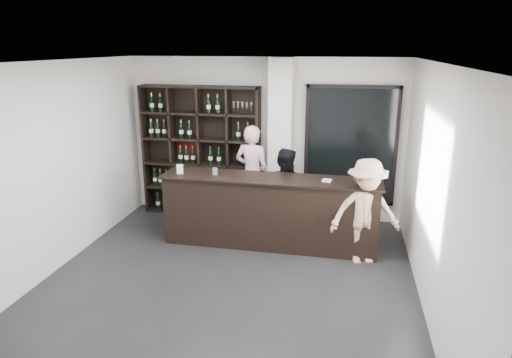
% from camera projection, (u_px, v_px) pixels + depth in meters
% --- Properties ---
extents(floor, '(5.00, 5.50, 0.01)m').
position_uv_depth(floor, '(227.00, 285.00, 6.14)').
color(floor, black).
rests_on(floor, ground).
extents(wine_shelf, '(2.20, 0.35, 2.40)m').
position_uv_depth(wine_shelf, '(201.00, 152.00, 8.43)').
color(wine_shelf, black).
rests_on(wine_shelf, floor).
extents(structural_column, '(0.40, 0.40, 2.90)m').
position_uv_depth(structural_column, '(281.00, 143.00, 7.98)').
color(structural_column, silver).
rests_on(structural_column, floor).
extents(glass_panel, '(1.60, 0.08, 2.10)m').
position_uv_depth(glass_panel, '(350.00, 146.00, 7.98)').
color(glass_panel, black).
rests_on(glass_panel, floor).
extents(tasting_counter, '(3.41, 0.70, 1.12)m').
position_uv_depth(tasting_counter, '(270.00, 211.00, 7.21)').
color(tasting_counter, black).
rests_on(tasting_counter, floor).
extents(taster_pink, '(0.71, 0.53, 1.76)m').
position_uv_depth(taster_pink, '(252.00, 173.00, 8.17)').
color(taster_pink, '#FFC6D7').
rests_on(taster_pink, floor).
extents(taster_black, '(0.84, 0.73, 1.49)m').
position_uv_depth(taster_black, '(284.00, 192.00, 7.57)').
color(taster_black, black).
rests_on(taster_black, floor).
extents(customer, '(1.13, 0.82, 1.57)m').
position_uv_depth(customer, '(365.00, 212.00, 6.56)').
color(customer, tan).
rests_on(customer, floor).
extents(wine_glass, '(0.11, 0.11, 0.22)m').
position_uv_depth(wine_glass, '(263.00, 171.00, 6.98)').
color(wine_glass, white).
rests_on(wine_glass, tasting_counter).
extents(spit_cup, '(0.10, 0.10, 0.11)m').
position_uv_depth(spit_cup, '(215.00, 171.00, 7.19)').
color(spit_cup, '#AABAD3').
rests_on(spit_cup, tasting_counter).
extents(napkin_stack, '(0.15, 0.15, 0.02)m').
position_uv_depth(napkin_stack, '(327.00, 181.00, 6.86)').
color(napkin_stack, white).
rests_on(napkin_stack, tasting_counter).
extents(card_stand, '(0.11, 0.08, 0.15)m').
position_uv_depth(card_stand, '(180.00, 169.00, 7.24)').
color(card_stand, white).
rests_on(card_stand, tasting_counter).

